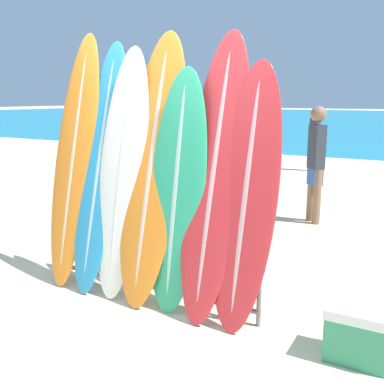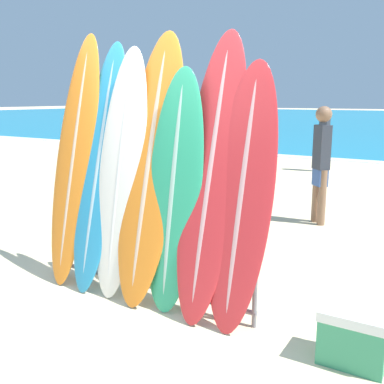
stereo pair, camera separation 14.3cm
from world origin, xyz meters
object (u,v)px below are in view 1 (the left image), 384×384
surfboard_slot_4 (177,191)px  person_far_left (314,137)px  surfboard_slot_1 (100,167)px  surfboard_slot_2 (122,173)px  surfboard_rack (150,251)px  surfboard_slot_3 (152,168)px  surfboard_slot_5 (215,176)px  cooler_box (359,334)px  person_mid_beach (168,150)px  surfboard_slot_0 (75,159)px  person_near_water (316,160)px  surfboard_slot_6 (246,196)px

surfboard_slot_4 → person_far_left: bearing=96.2°
surfboard_slot_1 → surfboard_slot_2: 0.29m
surfboard_rack → surfboard_slot_3: surfboard_slot_3 is taller
surfboard_slot_5 → cooler_box: 1.62m
surfboard_slot_4 → person_mid_beach: bearing=123.4°
surfboard_slot_2 → surfboard_slot_5: size_ratio=0.96×
surfboard_slot_0 → cooler_box: (2.80, -0.18, -1.04)m
person_mid_beach → surfboard_rack: bearing=57.3°
cooler_box → surfboard_slot_0: bearing=176.4°
person_far_left → cooler_box: 8.81m
surfboard_slot_3 → cooler_box: size_ratio=5.31×
surfboard_slot_5 → person_near_water: 3.33m
surfboard_slot_0 → surfboard_slot_2: (0.61, -0.03, -0.08)m
person_near_water → surfboard_slot_6: bearing=140.2°
surfboard_slot_3 → surfboard_slot_4: size_ratio=1.16×
surfboard_slot_4 → person_mid_beach: surfboard_slot_4 is taller
cooler_box → surfboard_slot_1: bearing=175.9°
surfboard_slot_5 → surfboard_slot_4: bearing=-168.6°
surfboard_rack → surfboard_slot_1: 0.95m
person_far_left → surfboard_slot_5: bearing=118.1°
surfboard_slot_0 → person_mid_beach: bearing=105.7°
person_far_left → surfboard_slot_3: bearing=113.8°
surfboard_rack → person_mid_beach: bearing=119.5°
surfboard_slot_2 → surfboard_slot_5: (0.94, 0.04, 0.05)m
surfboard_slot_2 → surfboard_slot_4: (0.61, -0.03, -0.10)m
surfboard_slot_2 → surfboard_slot_4: 0.62m
surfboard_slot_3 → person_far_left: size_ratio=1.54×
surfboard_slot_4 → cooler_box: 1.80m
surfboard_slot_2 → surfboard_slot_5: 0.94m
surfboard_slot_2 → person_near_water: (0.97, 3.36, -0.22)m
surfboard_slot_1 → person_mid_beach: 3.35m
surfboard_slot_4 → person_near_water: 3.41m
person_mid_beach → person_far_left: bearing=-165.4°
cooler_box → surfboard_slot_2: bearing=176.2°
surfboard_slot_5 → person_mid_beach: surfboard_slot_5 is taller
surfboard_slot_4 → person_far_left: (-0.90, 8.31, -0.19)m
surfboard_slot_1 → surfboard_slot_2: bearing=-6.4°
surfboard_rack → surfboard_slot_4: bearing=1.0°
surfboard_slot_2 → surfboard_slot_3: (0.32, 0.03, 0.06)m
surfboard_slot_3 → surfboard_slot_4: surfboard_slot_3 is taller
surfboard_slot_4 → cooler_box: (1.58, -0.12, -0.86)m
surfboard_slot_0 → surfboard_slot_3: (0.93, -0.00, -0.02)m
surfboard_rack → person_near_water: size_ratio=1.26×
surfboard_slot_3 → person_near_water: (0.65, 3.33, -0.28)m
surfboard_slot_5 → person_far_left: (-1.23, 8.25, -0.34)m
surfboard_slot_0 → surfboard_slot_1: size_ratio=1.04×
surfboard_slot_2 → surfboard_slot_3: bearing=5.5°
surfboard_rack → surfboard_slot_4: 0.66m
surfboard_slot_3 → cooler_box: surfboard_slot_3 is taller
surfboard_slot_1 → surfboard_slot_4: size_ratio=1.13×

